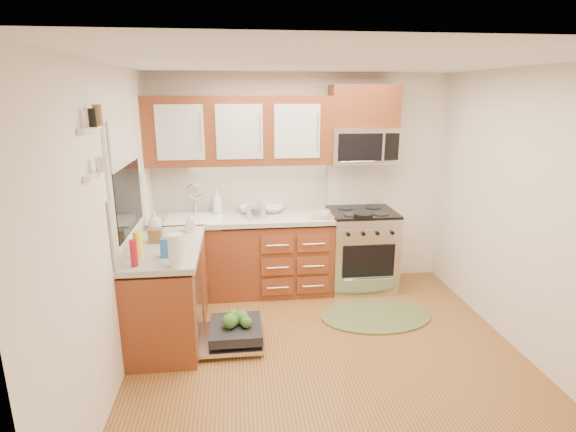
{
  "coord_description": "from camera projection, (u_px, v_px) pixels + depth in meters",
  "views": [
    {
      "loc": [
        -0.77,
        -3.5,
        2.28
      ],
      "look_at": [
        -0.26,
        0.85,
        1.08
      ],
      "focal_mm": 28.0,
      "sensor_mm": 36.0,
      "label": 1
    }
  ],
  "objects": [
    {
      "name": "canister",
      "position": [
        218.0,
        206.0,
        5.23
      ],
      "size": [
        0.13,
        0.13,
        0.16
      ],
      "primitive_type": "cylinder",
      "rotation": [
        0.0,
        0.0,
        -0.32
      ],
      "color": "silver",
      "rests_on": "countertop_back"
    },
    {
      "name": "window",
      "position": [
        125.0,
        179.0,
        3.91
      ],
      "size": [
        0.03,
        1.05,
        1.05
      ],
      "primitive_type": null,
      "color": "white",
      "rests_on": "ground"
    },
    {
      "name": "base_cabinet_left",
      "position": [
        168.0,
        295.0,
        4.27
      ],
      "size": [
        0.6,
        1.25,
        0.85
      ],
      "primitive_type": "cube",
      "color": "maroon",
      "rests_on": "ground"
    },
    {
      "name": "shelf_upper",
      "position": [
        91.0,
        129.0,
        2.97
      ],
      "size": [
        0.04,
        0.4,
        0.03
      ],
      "primitive_type": "cube",
      "color": "white",
      "rests_on": "ground"
    },
    {
      "name": "bowl_b",
      "position": [
        250.0,
        209.0,
        5.25
      ],
      "size": [
        0.31,
        0.31,
        0.08
      ],
      "primitive_type": "imported",
      "rotation": [
        0.0,
        0.0,
        -0.17
      ],
      "color": "#999999",
      "rests_on": "countertop_back"
    },
    {
      "name": "countertop_left",
      "position": [
        166.0,
        248.0,
        4.14
      ],
      "size": [
        0.64,
        1.27,
        0.05
      ],
      "primitive_type": "cube",
      "color": "beige",
      "rests_on": "base_cabinet_left"
    },
    {
      "name": "wall_front",
      "position": [
        412.0,
        328.0,
        2.03
      ],
      "size": [
        3.5,
        0.04,
        2.5
      ],
      "primitive_type": "cube",
      "color": "white",
      "rests_on": "ground"
    },
    {
      "name": "bowl_a",
      "position": [
        272.0,
        209.0,
        5.27
      ],
      "size": [
        0.35,
        0.35,
        0.07
      ],
      "primitive_type": "imported",
      "rotation": [
        0.0,
        0.0,
        -0.25
      ],
      "color": "#999999",
      "rests_on": "countertop_back"
    },
    {
      "name": "ceiling",
      "position": [
        336.0,
        62.0,
        3.38
      ],
      "size": [
        3.5,
        3.5,
        0.0
      ],
      "primitive_type": "plane",
      "rotation": [
        3.14,
        0.0,
        0.0
      ],
      "color": "white",
      "rests_on": "ground"
    },
    {
      "name": "upper_cabinets",
      "position": [
        239.0,
        131.0,
        4.97
      ],
      "size": [
        2.05,
        0.35,
        0.75
      ],
      "primitive_type": null,
      "color": "maroon",
      "rests_on": "ground"
    },
    {
      "name": "floor",
      "position": [
        328.0,
        355.0,
        4.04
      ],
      "size": [
        3.5,
        3.5,
        0.0
      ],
      "primitive_type": "plane",
      "color": "brown",
      "rests_on": "ground"
    },
    {
      "name": "stock_pot",
      "position": [
        256.0,
        212.0,
        5.01
      ],
      "size": [
        0.26,
        0.26,
        0.13
      ],
      "primitive_type": "cylinder",
      "rotation": [
        0.0,
        0.0,
        0.24
      ],
      "color": "silver",
      "rests_on": "countertop_back"
    },
    {
      "name": "wall_left",
      "position": [
        112.0,
        229.0,
        3.51
      ],
      "size": [
        0.04,
        3.5,
        2.5
      ],
      "primitive_type": "cube",
      "color": "white",
      "rests_on": "ground"
    },
    {
      "name": "window_blind",
      "position": [
        125.0,
        141.0,
        3.83
      ],
      "size": [
        0.02,
        0.96,
        0.4
      ],
      "primitive_type": "cube",
      "color": "white",
      "rests_on": "ground"
    },
    {
      "name": "soap_bottle_a",
      "position": [
        217.0,
        202.0,
        5.16
      ],
      "size": [
        0.15,
        0.15,
        0.29
      ],
      "primitive_type": "imported",
      "rotation": [
        0.0,
        0.0,
        -0.42
      ],
      "color": "#999999",
      "rests_on": "countertop_back"
    },
    {
      "name": "cabinet_over_mw",
      "position": [
        364.0,
        106.0,
        5.06
      ],
      "size": [
        0.76,
        0.35,
        0.47
      ],
      "primitive_type": "cube",
      "color": "maroon",
      "rests_on": "ground"
    },
    {
      "name": "backsplash_left",
      "position": [
        130.0,
        216.0,
        4.03
      ],
      "size": [
        0.02,
        1.25,
        0.57
      ],
      "primitive_type": "cube",
      "color": "#BAB6A6",
      "rests_on": "ground"
    },
    {
      "name": "soap_bottle_c",
      "position": [
        154.0,
        220.0,
        4.59
      ],
      "size": [
        0.15,
        0.15,
        0.19
      ],
      "primitive_type": "imported",
      "rotation": [
        0.0,
        0.0,
        0.0
      ],
      "color": "#999999",
      "rests_on": "countertop_left"
    },
    {
      "name": "skillet",
      "position": [
        363.0,
        215.0,
        4.98
      ],
      "size": [
        0.25,
        0.25,
        0.04
      ],
      "primitive_type": "cylinder",
      "rotation": [
        0.0,
        0.0,
        -0.23
      ],
      "color": "black",
      "rests_on": "range"
    },
    {
      "name": "rug",
      "position": [
        376.0,
        316.0,
        4.73
      ],
      "size": [
        1.19,
        0.8,
        0.02
      ],
      "primitive_type": null,
      "rotation": [
        0.0,
        0.0,
        -0.03
      ],
      "color": "olive",
      "rests_on": "ground"
    },
    {
      "name": "cup",
      "position": [
        325.0,
        214.0,
        5.0
      ],
      "size": [
        0.15,
        0.15,
        0.09
      ],
      "primitive_type": "imported",
      "rotation": [
        0.0,
        0.0,
        0.36
      ],
      "color": "#999999",
      "rests_on": "countertop_back"
    },
    {
      "name": "wall_right",
      "position": [
        529.0,
        215.0,
        3.9
      ],
      "size": [
        0.04,
        3.5,
        2.5
      ],
      "primitive_type": "cube",
      "color": "white",
      "rests_on": "ground"
    },
    {
      "name": "range",
      "position": [
        361.0,
        249.0,
        5.36
      ],
      "size": [
        0.76,
        0.64,
        0.95
      ],
      "primitive_type": null,
      "color": "silver",
      "rests_on": "ground"
    },
    {
      "name": "soap_bottle_b",
      "position": [
        190.0,
        222.0,
        4.51
      ],
      "size": [
        0.09,
        0.09,
        0.2
      ],
      "primitive_type": "imported",
      "rotation": [
        0.0,
        0.0,
        0.04
      ],
      "color": "#999999",
      "rests_on": "countertop_left"
    },
    {
      "name": "wall_back",
      "position": [
        301.0,
        182.0,
        5.38
      ],
      "size": [
        3.5,
        0.04,
        2.5
      ],
      "primitive_type": "cube",
      "color": "white",
      "rests_on": "ground"
    },
    {
      "name": "wooden_box",
      "position": [
        156.0,
        236.0,
        4.2
      ],
      "size": [
        0.14,
        0.1,
        0.13
      ],
      "primitive_type": "cube",
      "rotation": [
        0.0,
        0.0,
        -0.11
      ],
      "color": "brown",
      "rests_on": "countertop_left"
    },
    {
      "name": "paper_towel_roll",
      "position": [
        176.0,
        250.0,
        3.6
      ],
      "size": [
        0.14,
        0.14,
        0.27
      ],
      "primitive_type": "cylinder",
      "rotation": [
        0.0,
        0.0,
        -0.1
      ],
      "color": "white",
      "rests_on": "countertop_left"
    },
    {
      "name": "dishwasher",
      "position": [
        232.0,
        334.0,
        4.2
      ],
      "size": [
        0.7,
        0.6,
        0.2
      ],
      "primitive_type": null,
      "color": "silver",
      "rests_on": "ground"
    },
    {
      "name": "backsplash_back",
      "position": [
        241.0,
        187.0,
        5.3
      ],
      "size": [
        2.05,
        0.02,
        0.57
      ],
      "primitive_type": "cube",
      "color": "#BAB6A6",
      "rests_on": "ground"
    },
    {
      "name": "microwave",
      "position": [
        363.0,
        145.0,
        5.15
      ],
      "size": [
        0.76,
        0.38,
        0.4
      ],
      "primitive_type": null,
      "color": "silver",
      "rests_on": "ground"
    },
    {
      "name": "mustard_bottle",
      "position": [
        138.0,
        244.0,
        3.81
      ],
      "size": [
        0.08,
        0.08,
        0.22
      ],
      "primitive_type": "cylinder",
      "rotation": [
        0.0,
        0.0,
        -0.15
      ],
      "color": "yellow",
      "rests_on": "countertop_left"
    },
    {
      "name": "shelf_lower",
      "position": [
        96.0,
        174.0,
        3.05
      ],
      "size": [
        0.04,
        0.4,
        0.03
      ],
      "primitive_type": "cube",
      "color": "white",
      "rests_on": "ground"
    },
    {
      "name": "sink",
      "position": [
        195.0,
        229.0,
        5.05
      ],
      "size": [
        0.62,
        0.5,
        0.26
      ],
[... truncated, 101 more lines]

